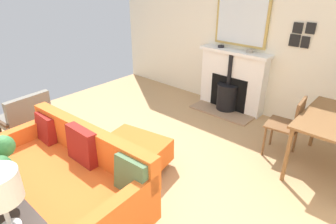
% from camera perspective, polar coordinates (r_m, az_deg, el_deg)
% --- Properties ---
extents(ground_plane, '(5.64, 5.69, 0.01)m').
position_cam_1_polar(ground_plane, '(3.64, -8.99, -12.87)').
color(ground_plane, tan).
extents(wall_left, '(0.12, 5.69, 2.86)m').
position_cam_1_polar(wall_left, '(5.14, 15.41, 15.84)').
color(wall_left, silver).
rests_on(wall_left, ground).
extents(fireplace, '(0.62, 1.26, 1.07)m').
position_cam_1_polar(fireplace, '(5.23, 12.40, 5.42)').
color(fireplace, '#9E7A5B').
rests_on(fireplace, ground).
extents(mirror_over_mantel, '(0.04, 0.94, 0.92)m').
position_cam_1_polar(mirror_over_mantel, '(5.07, 14.42, 17.73)').
color(mirror_over_mantel, tan).
extents(mantel_bowl_near, '(0.11, 0.11, 0.04)m').
position_cam_1_polar(mantel_bowl_near, '(5.22, 10.46, 12.72)').
color(mantel_bowl_near, black).
rests_on(mantel_bowl_near, fireplace).
extents(mantel_bowl_far, '(0.12, 0.12, 0.05)m').
position_cam_1_polar(mantel_bowl_far, '(4.97, 15.89, 11.55)').
color(mantel_bowl_far, '#9E9384').
rests_on(mantel_bowl_far, fireplace).
extents(sofa, '(0.99, 1.92, 0.84)m').
position_cam_1_polar(sofa, '(3.21, -19.24, -12.26)').
color(sofa, '#B2B2B7').
rests_on(sofa, ground).
extents(ottoman, '(0.68, 0.87, 0.39)m').
position_cam_1_polar(ottoman, '(3.68, -6.30, -7.56)').
color(ottoman, '#B2B2B7').
rests_on(ottoman, ground).
extents(armchair_accent, '(0.72, 0.62, 0.80)m').
position_cam_1_polar(armchair_accent, '(4.46, -26.51, -0.63)').
color(armchair_accent, '#4C3321').
rests_on(armchair_accent, ground).
extents(dining_table, '(1.13, 0.74, 0.75)m').
position_cam_1_polar(dining_table, '(3.88, 30.34, -2.42)').
color(dining_table, brown).
rests_on(dining_table, ground).
extents(dining_chair_near_fireplace, '(0.43, 0.43, 0.85)m').
position_cam_1_polar(dining_chair_near_fireplace, '(4.04, 23.02, -1.98)').
color(dining_chair_near_fireplace, brown).
rests_on(dining_chair_near_fireplace, ground).
extents(photo_gallery_row, '(0.02, 0.33, 0.36)m').
position_cam_1_polar(photo_gallery_row, '(4.74, 24.93, 13.67)').
color(photo_gallery_row, black).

